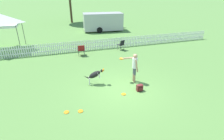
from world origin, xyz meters
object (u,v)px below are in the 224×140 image
(backpack_on_grass, at_px, (140,88))
(equipment_trailer, at_px, (103,22))
(handler_person, at_px, (134,65))
(folding_chair_blue_left, at_px, (121,44))
(folding_chair_center, at_px, (81,49))
(leaping_dog, at_px, (95,75))
(frisbee_near_dog, at_px, (66,112))
(frisbee_near_handler, at_px, (124,94))
(frisbee_midfield, at_px, (81,111))

(backpack_on_grass, bearing_deg, equipment_trailer, 81.73)
(handler_person, bearing_deg, folding_chair_blue_left, -3.46)
(folding_chair_center, bearing_deg, leaping_dog, 94.42)
(handler_person, relative_size, folding_chair_center, 1.90)
(leaping_dog, distance_m, backpack_on_grass, 2.50)
(leaping_dog, height_order, frisbee_near_dog, leaping_dog)
(handler_person, height_order, frisbee_near_handler, handler_person)
(frisbee_near_handler, height_order, folding_chair_center, folding_chair_center)
(frisbee_midfield, xyz_separation_m, folding_chair_blue_left, (4.70, 7.33, 0.51))
(handler_person, height_order, equipment_trailer, equipment_trailer)
(handler_person, relative_size, frisbee_near_handler, 7.45)
(handler_person, bearing_deg, backpack_on_grass, -175.76)
(handler_person, xyz_separation_m, frisbee_midfield, (-3.29, -1.77, -1.02))
(frisbee_near_handler, distance_m, equipment_trailer, 15.04)
(folding_chair_center, distance_m, equipment_trailer, 9.33)
(leaping_dog, xyz_separation_m, folding_chair_center, (0.03, 4.83, -0.05))
(leaping_dog, height_order, frisbee_midfield, leaping_dog)
(handler_person, distance_m, frisbee_near_dog, 4.34)
(handler_person, distance_m, frisbee_midfield, 3.88)
(frisbee_near_handler, height_order, frisbee_midfield, same)
(frisbee_midfield, height_order, folding_chair_blue_left, folding_chair_blue_left)
(leaping_dog, relative_size, frisbee_near_handler, 5.25)
(handler_person, bearing_deg, equipment_trailer, 2.37)
(frisbee_near_dog, bearing_deg, equipment_trailer, 68.89)
(leaping_dog, bearing_deg, handler_person, 90.17)
(frisbee_near_handler, height_order, frisbee_near_dog, same)
(handler_person, xyz_separation_m, backpack_on_grass, (-0.12, -1.03, -0.87))
(leaping_dog, xyz_separation_m, frisbee_midfield, (-1.17, -2.17, -0.56))
(frisbee_midfield, distance_m, folding_chair_blue_left, 8.73)
(handler_person, height_order, leaping_dog, handler_person)
(handler_person, distance_m, folding_chair_center, 5.66)
(folding_chair_center, xyz_separation_m, equipment_trailer, (4.11, 8.35, 0.64))
(backpack_on_grass, bearing_deg, frisbee_near_handler, -175.71)
(backpack_on_grass, bearing_deg, frisbee_near_dog, -170.65)
(backpack_on_grass, xyz_separation_m, equipment_trailer, (2.13, 14.62, 0.99))
(handler_person, relative_size, leaping_dog, 1.42)
(frisbee_near_dog, bearing_deg, handler_person, 23.10)
(leaping_dog, bearing_deg, frisbee_midfield, -17.49)
(frisbee_near_handler, relative_size, backpack_on_grass, 0.65)
(leaping_dog, relative_size, equipment_trailer, 0.21)
(leaping_dog, bearing_deg, equipment_trailer, 173.37)
(handler_person, bearing_deg, frisbee_near_dog, 123.88)
(frisbee_near_handler, xyz_separation_m, equipment_trailer, (3.04, 14.69, 1.15))
(frisbee_near_handler, xyz_separation_m, frisbee_near_dog, (-2.84, -0.55, 0.00))
(equipment_trailer, bearing_deg, handler_person, -92.68)
(equipment_trailer, bearing_deg, folding_chair_center, -110.45)
(backpack_on_grass, bearing_deg, folding_chair_center, 107.54)
(frisbee_midfield, xyz_separation_m, folding_chair_center, (1.19, 7.00, 0.51))
(folding_chair_center, bearing_deg, folding_chair_blue_left, -169.89)
(handler_person, xyz_separation_m, folding_chair_blue_left, (1.41, 5.56, -0.51))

